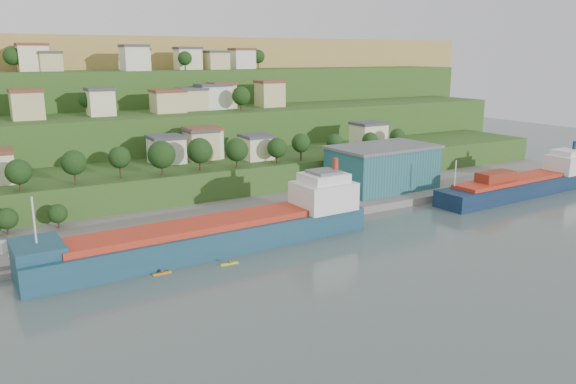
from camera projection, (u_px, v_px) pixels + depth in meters
ground at (277, 254)px, 117.28m from camera, size 500.00×500.00×0.00m
quay at (292, 210)px, 150.54m from camera, size 220.00×26.00×4.00m
hillside at (101, 145)px, 259.23m from camera, size 360.00×210.51×96.00m
cargo_ship_near at (220, 235)px, 119.64m from camera, size 75.45×15.19×19.27m
cargo_ship_far at (523, 186)px, 166.76m from camera, size 60.80×13.22×16.40m
warehouse at (382, 167)px, 165.41m from camera, size 31.93×20.55×12.80m
dinghy at (14, 257)px, 111.24m from camera, size 4.26×2.84×0.80m
kayak_orange at (162, 273)px, 106.65m from camera, size 3.63×0.75×0.90m
kayak_yellow at (229, 263)px, 111.56m from camera, size 3.71×0.90×0.92m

